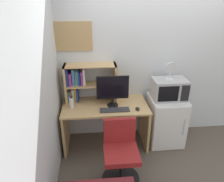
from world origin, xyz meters
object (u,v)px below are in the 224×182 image
at_px(computer_mouse, 138,109).
at_px(water_bottle, 72,103).
at_px(desk_fan, 170,70).
at_px(wall_corkboard, 72,37).
at_px(monitor, 113,89).
at_px(desk_chair, 121,156).
at_px(hutch_bookshelf, 83,81).
at_px(microwave, 169,89).
at_px(mini_fridge, 165,120).
at_px(keyboard, 115,110).

distance_m(computer_mouse, water_bottle, 0.98).
relative_size(desk_fan, wall_corkboard, 0.45).
xyz_separation_m(monitor, wall_corkboard, (-0.57, 0.34, 0.72)).
bearing_deg(wall_corkboard, monitor, -31.10).
bearing_deg(desk_chair, water_bottle, 132.98).
bearing_deg(desk_fan, monitor, -178.47).
distance_m(water_bottle, desk_chair, 1.05).
relative_size(hutch_bookshelf, computer_mouse, 7.75).
distance_m(microwave, wall_corkboard, 1.66).
bearing_deg(mini_fridge, hutch_bookshelf, 171.18).
bearing_deg(monitor, desk_chair, -87.17).
bearing_deg(mini_fridge, computer_mouse, -160.04).
distance_m(desk_chair, wall_corkboard, 1.81).
height_order(water_bottle, desk_chair, water_bottle).
relative_size(water_bottle, mini_fridge, 0.23).
relative_size(microwave, desk_chair, 0.60).
xyz_separation_m(keyboard, microwave, (0.86, 0.19, 0.22)).
bearing_deg(wall_corkboard, microwave, -12.25).
height_order(computer_mouse, mini_fridge, mini_fridge).
xyz_separation_m(monitor, water_bottle, (-0.62, -0.01, -0.19)).
bearing_deg(microwave, mini_fridge, -90.33).
relative_size(computer_mouse, wall_corkboard, 0.17).
distance_m(monitor, desk_fan, 0.90).
xyz_separation_m(monitor, keyboard, (0.01, -0.16, -0.26)).
distance_m(keyboard, desk_chair, 0.66).
relative_size(keyboard, microwave, 0.86).
relative_size(microwave, desk_fan, 1.90).
bearing_deg(keyboard, hutch_bookshelf, 139.54).
relative_size(hutch_bookshelf, desk_chair, 0.94).
relative_size(monitor, wall_corkboard, 0.82).
bearing_deg(monitor, hutch_bookshelf, 152.55).
bearing_deg(keyboard, monitor, 94.82).
height_order(mini_fridge, desk_chair, desk_chair).
bearing_deg(monitor, wall_corkboard, 148.90).
bearing_deg(computer_mouse, mini_fridge, 19.96).
bearing_deg(desk_fan, desk_chair, -138.44).
distance_m(hutch_bookshelf, microwave, 1.34).
distance_m(water_bottle, wall_corkboard, 0.97).
bearing_deg(microwave, keyboard, -167.72).
relative_size(keyboard, mini_fridge, 0.54).
relative_size(water_bottle, desk_chair, 0.22).
bearing_deg(hutch_bookshelf, computer_mouse, -26.37).
bearing_deg(mini_fridge, wall_corkboard, 167.63).
height_order(desk_fan, desk_chair, desk_fan).
relative_size(monitor, water_bottle, 2.62).
relative_size(water_bottle, wall_corkboard, 0.31).
distance_m(monitor, keyboard, 0.31).
bearing_deg(monitor, desk_fan, 1.53).
relative_size(monitor, keyboard, 1.11).
relative_size(mini_fridge, desk_fan, 3.01).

